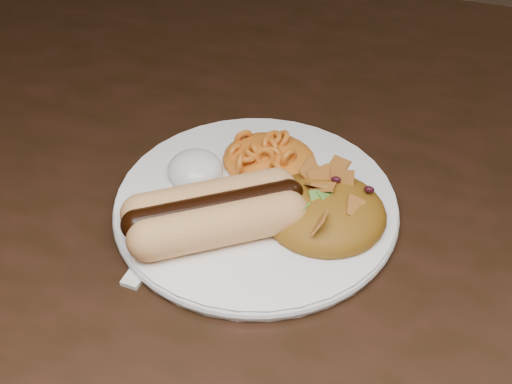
% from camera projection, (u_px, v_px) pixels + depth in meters
% --- Properties ---
extents(table, '(1.60, 0.90, 0.75)m').
position_uv_depth(table, '(360.00, 288.00, 0.69)').
color(table, black).
rests_on(table, floor).
extents(plate, '(0.29, 0.29, 0.01)m').
position_uv_depth(plate, '(256.00, 206.00, 0.63)').
color(plate, white).
rests_on(plate, table).
extents(hotdog, '(0.12, 0.13, 0.04)m').
position_uv_depth(hotdog, '(215.00, 212.00, 0.59)').
color(hotdog, '#EEB970').
rests_on(hotdog, plate).
extents(mac_and_cheese, '(0.10, 0.10, 0.03)m').
position_uv_depth(mac_and_cheese, '(269.00, 149.00, 0.65)').
color(mac_and_cheese, orange).
rests_on(mac_and_cheese, plate).
extents(sour_cream, '(0.06, 0.06, 0.03)m').
position_uv_depth(sour_cream, '(195.00, 163.00, 0.64)').
color(sour_cream, white).
rests_on(sour_cream, plate).
extents(taco_salad, '(0.11, 0.10, 0.05)m').
position_uv_depth(taco_salad, '(325.00, 203.00, 0.60)').
color(taco_salad, '#AC3404').
rests_on(taco_salad, plate).
extents(fork, '(0.03, 0.13, 0.00)m').
position_uv_depth(fork, '(158.00, 245.00, 0.60)').
color(fork, silver).
rests_on(fork, table).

